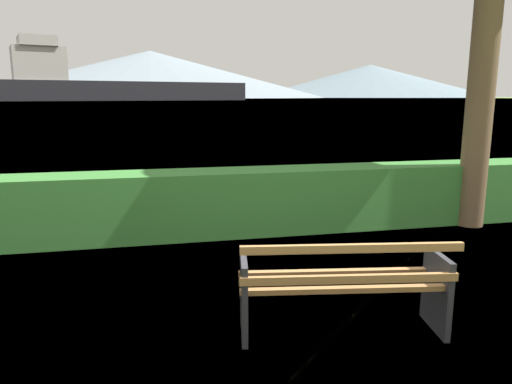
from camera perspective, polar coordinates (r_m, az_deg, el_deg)
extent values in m
plane|color=olive|center=(4.34, 9.93, -15.88)|extent=(1400.00, 1400.00, 0.00)
plane|color=#7A99A8|center=(311.00, -12.25, 10.78)|extent=(620.00, 620.00, 0.00)
cube|color=#A0703F|center=(3.98, 10.80, -11.36)|extent=(1.72, 0.33, 0.04)
cube|color=#A0703F|center=(4.15, 10.15, -10.35)|extent=(1.72, 0.33, 0.04)
cube|color=#A0703F|center=(4.33, 9.55, -9.42)|extent=(1.72, 0.33, 0.04)
cube|color=#A0703F|center=(3.87, 11.13, -10.13)|extent=(1.71, 0.31, 0.06)
cube|color=#A0703F|center=(3.74, 11.46, -6.60)|extent=(1.71, 0.31, 0.06)
cube|color=#2D2D33|center=(4.07, -1.45, -12.33)|extent=(0.13, 0.51, 0.68)
cube|color=#2D2D33|center=(4.44, 20.75, -11.05)|extent=(0.13, 0.51, 0.68)
cube|color=#387A33|center=(7.02, 0.42, -1.04)|extent=(12.49, 0.71, 0.93)
cylinder|color=brown|center=(7.95, 25.31, 11.65)|extent=(0.40, 0.40, 4.32)
cube|color=#232328|center=(215.72, -15.06, 11.54)|extent=(105.90, 46.05, 7.89)
cube|color=beige|center=(210.01, -24.46, 13.75)|extent=(22.33, 18.87, 12.63)
cube|color=beige|center=(210.66, -24.66, 15.99)|extent=(17.32, 18.64, 3.95)
cone|color=gray|center=(549.82, -12.50, 13.54)|extent=(380.59, 380.59, 50.02)
cone|color=slate|center=(658.79, 13.38, 12.74)|extent=(305.38, 305.38, 41.83)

